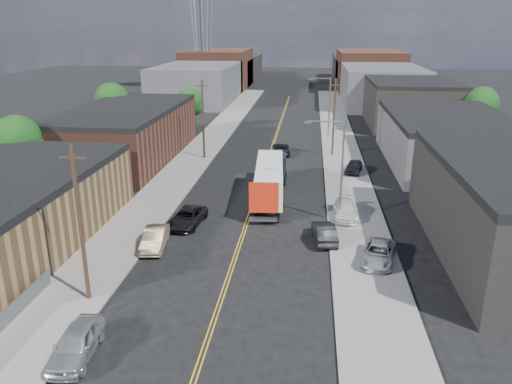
% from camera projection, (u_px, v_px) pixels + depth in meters
% --- Properties ---
extents(ground, '(260.00, 260.00, 0.00)m').
position_uv_depth(ground, '(276.00, 136.00, 77.51)').
color(ground, black).
rests_on(ground, ground).
extents(centerline, '(0.32, 120.00, 0.01)m').
position_uv_depth(centerline, '(268.00, 160.00, 63.38)').
color(centerline, gold).
rests_on(centerline, ground).
extents(sidewalk_left, '(5.00, 140.00, 0.15)m').
position_uv_depth(sidewalk_left, '(195.00, 158.00, 64.34)').
color(sidewalk_left, slate).
rests_on(sidewalk_left, ground).
extents(sidewalk_right, '(5.00, 140.00, 0.15)m').
position_uv_depth(sidewalk_right, '(343.00, 162.00, 62.38)').
color(sidewalk_right, slate).
rests_on(sidewalk_right, ground).
extents(warehouse_tan, '(12.00, 22.00, 5.60)m').
position_uv_depth(warehouse_tan, '(9.00, 208.00, 38.91)').
color(warehouse_tan, brown).
rests_on(warehouse_tan, ground).
extents(warehouse_brown, '(12.00, 26.00, 6.60)m').
position_uv_depth(warehouse_brown, '(126.00, 133.00, 63.24)').
color(warehouse_brown, '#4C281E').
rests_on(warehouse_brown, ground).
extents(industrial_right_b, '(14.00, 24.00, 6.10)m').
position_uv_depth(industrial_right_b, '(447.00, 139.00, 61.08)').
color(industrial_right_b, '#3C3C3F').
rests_on(industrial_right_b, ground).
extents(industrial_right_c, '(14.00, 22.00, 7.60)m').
position_uv_depth(industrial_right_c, '(409.00, 102.00, 85.34)').
color(industrial_right_c, black).
rests_on(industrial_right_c, ground).
extents(skyline_left_a, '(16.00, 30.00, 8.00)m').
position_uv_depth(skyline_left_a, '(198.00, 83.00, 111.28)').
color(skyline_left_a, '#3C3C3F').
rests_on(skyline_left_a, ground).
extents(skyline_right_a, '(16.00, 30.00, 8.00)m').
position_uv_depth(skyline_right_a, '(381.00, 85.00, 107.15)').
color(skyline_right_a, '#3C3C3F').
rests_on(skyline_right_a, ground).
extents(skyline_left_b, '(16.00, 26.00, 10.00)m').
position_uv_depth(skyline_left_b, '(218.00, 69.00, 134.51)').
color(skyline_left_b, '#4C281E').
rests_on(skyline_left_b, ground).
extents(skyline_right_b, '(16.00, 26.00, 10.00)m').
position_uv_depth(skyline_right_b, '(369.00, 70.00, 130.39)').
color(skyline_right_b, '#4C281E').
rests_on(skyline_right_b, ground).
extents(skyline_left_c, '(16.00, 40.00, 7.00)m').
position_uv_depth(skyline_left_c, '(230.00, 69.00, 153.84)').
color(skyline_left_c, black).
rests_on(skyline_left_c, ground).
extents(skyline_right_c, '(16.00, 40.00, 7.00)m').
position_uv_depth(skyline_right_c, '(361.00, 70.00, 149.71)').
color(skyline_right_c, black).
rests_on(skyline_right_c, ground).
extents(streetlight_near, '(3.39, 0.25, 9.00)m').
position_uv_depth(streetlight_near, '(337.00, 163.00, 42.06)').
color(streetlight_near, gray).
rests_on(streetlight_near, ground).
extents(streetlight_far, '(3.39, 0.25, 9.00)m').
position_uv_depth(streetlight_far, '(327.00, 102.00, 75.03)').
color(streetlight_far, gray).
rests_on(streetlight_far, ground).
extents(utility_pole_left_near, '(1.60, 0.26, 10.00)m').
position_uv_depth(utility_pole_left_near, '(80.00, 224.00, 29.61)').
color(utility_pole_left_near, black).
rests_on(utility_pole_left_near, ground).
extents(utility_pole_left_far, '(1.60, 0.26, 10.00)m').
position_uv_depth(utility_pole_left_far, '(203.00, 119.00, 62.59)').
color(utility_pole_left_far, black).
rests_on(utility_pole_left_far, ground).
extents(utility_pole_right, '(1.60, 0.26, 10.00)m').
position_uv_depth(utility_pole_right, '(334.00, 117.00, 63.72)').
color(utility_pole_right, black).
rests_on(utility_pole_right, ground).
extents(tree_left_near, '(4.85, 4.76, 7.91)m').
position_uv_depth(tree_left_near, '(18.00, 142.00, 50.07)').
color(tree_left_near, black).
rests_on(tree_left_near, ground).
extents(tree_left_mid, '(5.10, 5.04, 8.37)m').
position_uv_depth(tree_left_mid, '(112.00, 102.00, 73.52)').
color(tree_left_mid, black).
rests_on(tree_left_mid, ground).
extents(tree_left_far, '(4.35, 4.20, 6.97)m').
position_uv_depth(tree_left_far, '(190.00, 103.00, 79.38)').
color(tree_left_far, black).
rests_on(tree_left_far, ground).
extents(tree_right_far, '(4.85, 4.76, 7.91)m').
position_uv_depth(tree_right_far, '(482.00, 105.00, 72.76)').
color(tree_right_far, black).
rests_on(tree_right_far, ground).
extents(semi_truck, '(3.24, 14.80, 3.84)m').
position_uv_depth(semi_truck, '(271.00, 177.00, 49.02)').
color(semi_truck, silver).
rests_on(semi_truck, ground).
extents(car_left_a, '(2.22, 4.81, 1.60)m').
position_uv_depth(car_left_a, '(76.00, 343.00, 25.66)').
color(car_left_a, '#BBBEC1').
rests_on(car_left_a, ground).
extents(car_left_b, '(2.11, 4.74, 1.51)m').
position_uv_depth(car_left_b, '(155.00, 238.00, 38.36)').
color(car_left_b, '#9D8266').
rests_on(car_left_b, ground).
extents(car_left_c, '(2.89, 5.30, 1.41)m').
position_uv_depth(car_left_c, '(187.00, 218.00, 42.66)').
color(car_left_c, black).
rests_on(car_left_c, ground).
extents(car_right_oncoming, '(2.17, 4.70, 1.49)m').
position_uv_depth(car_right_oncoming, '(324.00, 232.00, 39.51)').
color(car_right_oncoming, black).
rests_on(car_right_oncoming, ground).
extents(car_right_lot_a, '(3.23, 5.19, 1.34)m').
position_uv_depth(car_right_lot_a, '(378.00, 253.00, 35.75)').
color(car_right_lot_a, '#B3B7B9').
rests_on(car_right_lot_a, sidewalk_right).
extents(car_right_lot_b, '(1.98, 4.75, 1.37)m').
position_uv_depth(car_right_lot_b, '(345.00, 210.00, 44.07)').
color(car_right_lot_b, silver).
rests_on(car_right_lot_b, sidewalk_right).
extents(car_right_lot_c, '(2.52, 4.42, 1.42)m').
position_uv_depth(car_right_lot_c, '(354.00, 167.00, 57.40)').
color(car_right_lot_c, black).
rests_on(car_right_lot_c, sidewalk_right).
extents(car_ahead_truck, '(2.64, 4.91, 1.31)m').
position_uv_depth(car_ahead_truck, '(281.00, 150.00, 65.90)').
color(car_ahead_truck, black).
rests_on(car_ahead_truck, ground).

